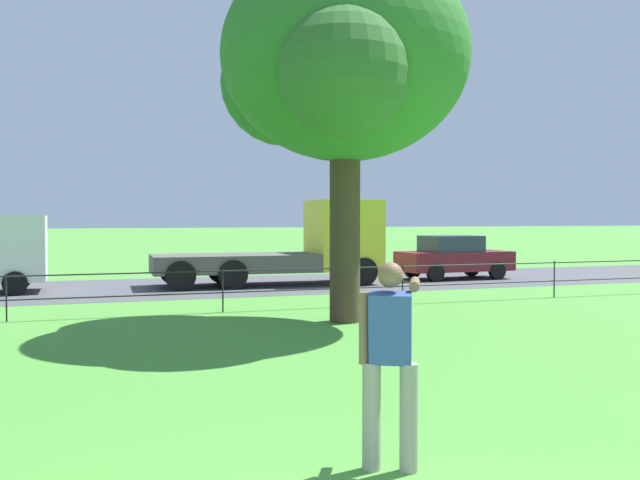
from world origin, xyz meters
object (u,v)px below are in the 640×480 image
at_px(flatbed_truck_center, 301,247).
at_px(car_maroon_far_left, 454,257).
at_px(person_thrower, 390,358).
at_px(tree_small_lawn, 339,59).

bearing_deg(flatbed_truck_center, car_maroon_far_left, 0.79).
bearing_deg(car_maroon_far_left, person_thrower, -121.51).
height_order(tree_small_lawn, person_thrower, tree_small_lawn).
relative_size(tree_small_lawn, car_maroon_far_left, 1.90).
relative_size(flatbed_truck_center, car_maroon_far_left, 1.82).
bearing_deg(car_maroon_far_left, flatbed_truck_center, -179.21).
bearing_deg(car_maroon_far_left, tree_small_lawn, -132.13).
height_order(flatbed_truck_center, car_maroon_far_left, flatbed_truck_center).
bearing_deg(tree_small_lawn, flatbed_truck_center, 77.88).
height_order(tree_small_lawn, flatbed_truck_center, tree_small_lawn).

